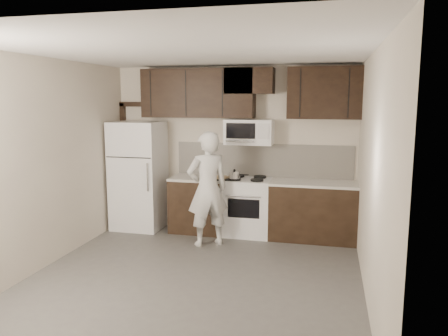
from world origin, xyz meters
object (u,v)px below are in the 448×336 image
at_px(microwave, 249,132).
at_px(refrigerator, 139,175).
at_px(person, 208,189).
at_px(stove, 247,206).

distance_m(microwave, refrigerator, 2.00).
bearing_deg(person, refrigerator, -57.95).
bearing_deg(microwave, person, -121.43).
relative_size(stove, refrigerator, 0.52).
xyz_separation_m(stove, refrigerator, (-1.85, -0.05, 0.44)).
xyz_separation_m(stove, microwave, (-0.00, 0.12, 1.19)).
bearing_deg(stove, microwave, 90.10).
xyz_separation_m(stove, person, (-0.47, -0.66, 0.39)).
height_order(microwave, person, microwave).
bearing_deg(person, microwave, -155.56).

